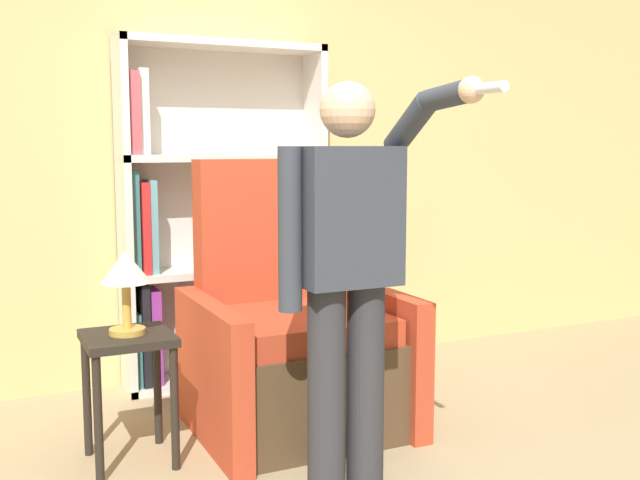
{
  "coord_description": "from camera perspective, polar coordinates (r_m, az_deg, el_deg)",
  "views": [
    {
      "loc": [
        -1.35,
        -2.24,
        1.36
      ],
      "look_at": [
        0.0,
        0.62,
        0.96
      ],
      "focal_mm": 42.0,
      "sensor_mm": 36.0,
      "label": 1
    }
  ],
  "objects": [
    {
      "name": "bookcase",
      "position": [
        4.32,
        -8.66,
        1.5
      ],
      "size": [
        1.18,
        0.28,
        1.94
      ],
      "color": "silver",
      "rests_on": "ground_plane"
    },
    {
      "name": "wall_back",
      "position": [
        4.48,
        -7.82,
        7.6
      ],
      "size": [
        8.0,
        0.06,
        2.8
      ],
      "color": "tan",
      "rests_on": "ground_plane"
    },
    {
      "name": "armchair",
      "position": [
        3.68,
        -2.13,
        -8.01
      ],
      "size": [
        0.97,
        0.88,
        1.3
      ],
      "color": "#4C3823",
      "rests_on": "ground_plane"
    },
    {
      "name": "table_lamp",
      "position": [
        3.25,
        -14.6,
        -2.51
      ],
      "size": [
        0.21,
        0.21,
        0.36
      ],
      "color": "gold",
      "rests_on": "side_table"
    },
    {
      "name": "side_table",
      "position": [
        3.34,
        -14.39,
        -8.95
      ],
      "size": [
        0.37,
        0.37,
        0.57
      ],
      "color": "black",
      "rests_on": "ground_plane"
    },
    {
      "name": "person_standing",
      "position": [
        2.88,
        2.14,
        -1.9
      ],
      "size": [
        0.53,
        0.78,
        1.6
      ],
      "color": "#2D2D33",
      "rests_on": "ground_plane"
    }
  ]
}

